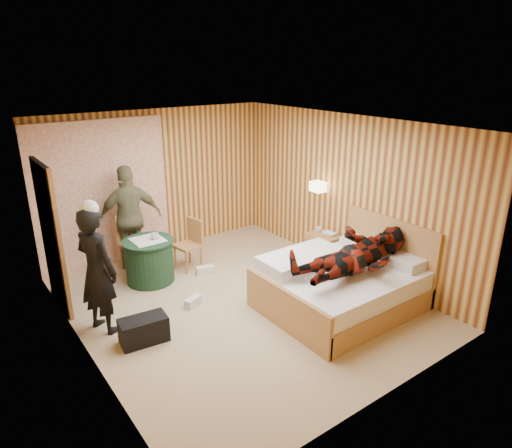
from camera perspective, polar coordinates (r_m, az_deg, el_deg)
floor at (r=6.63m, az=-2.31°, el=-9.67°), size 4.20×5.00×0.01m
ceiling at (r=5.82m, az=-2.66°, el=12.28°), size 4.20×5.00×0.01m
wall_back at (r=8.23m, az=-12.25°, el=5.20°), size 4.20×0.02×2.50m
wall_left at (r=5.33m, az=-21.63°, el=-3.84°), size 0.02×5.00×2.50m
wall_right at (r=7.43m, az=11.14°, el=3.72°), size 0.02×5.00×2.50m
curtain at (r=7.84m, az=-18.66°, el=3.51°), size 2.20×0.08×2.40m
doorway at (r=6.70m, az=-24.28°, el=-1.52°), size 0.06×0.90×2.05m
wall_lamp at (r=7.59m, az=7.78°, el=4.65°), size 0.26×0.24×0.16m
bed at (r=6.50m, az=10.66°, el=-7.44°), size 2.06×1.62×1.11m
nightstand at (r=7.74m, az=8.39°, el=-3.12°), size 0.41×0.55×0.53m
round_table at (r=7.25m, az=-13.17°, el=-4.44°), size 0.78×0.78×0.69m
chair_far at (r=7.71m, az=-15.29°, el=-1.60°), size 0.51×0.51×0.93m
chair_near at (r=7.56m, az=-8.16°, el=-1.99°), size 0.43×0.43×0.83m
duffel_bag at (r=5.86m, az=-13.85°, el=-12.74°), size 0.60×0.36×0.32m
sneaker_left at (r=6.56m, az=-7.88°, el=-9.57°), size 0.30×0.21×0.12m
sneaker_right at (r=7.45m, az=-6.38°, el=-5.74°), size 0.31×0.18×0.13m
woman_standing at (r=5.96m, az=-19.24°, el=-5.51°), size 0.59×0.70×1.65m
man_at_table at (r=7.63m, az=-15.44°, el=0.75°), size 1.07×0.58×1.72m
man_on_bed at (r=6.11m, az=12.78°, el=-2.56°), size 0.86×0.67×1.77m
book_lower at (r=7.61m, az=8.75°, el=-1.38°), size 0.19×0.24×0.02m
book_upper at (r=7.60m, az=8.76°, el=-1.24°), size 0.18×0.23×0.02m
cup_nightstand at (r=7.71m, az=7.83°, el=-0.75°), size 0.12×0.12×0.09m
cup_table at (r=7.09m, az=-12.52°, el=-1.50°), size 0.14×0.14×0.10m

